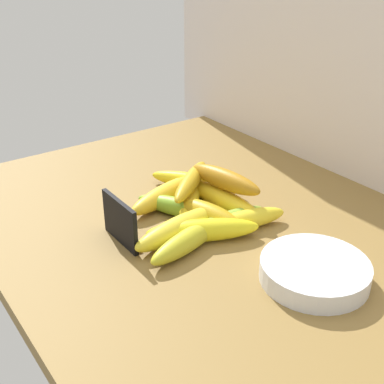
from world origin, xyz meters
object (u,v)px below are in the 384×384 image
banana_6 (184,208)px  banana_10 (164,195)px  banana_5 (207,213)px  banana_8 (221,199)px  chalkboard_sign (120,223)px  banana_11 (191,181)px  banana_2 (197,182)px  banana_9 (248,219)px  banana_0 (203,230)px  banana_1 (190,200)px  banana_4 (188,240)px  banana_12 (225,179)px  fruit_bowl (315,271)px  banana_3 (227,219)px  banana_7 (180,228)px

banana_6 → banana_10: size_ratio=1.06×
banana_5 → banana_8: bearing=118.2°
chalkboard_sign → banana_11: chalkboard_sign is taller
banana_2 → banana_9: (18.21, -1.41, -0.04)cm
banana_0 → banana_9: (1.34, 9.54, -0.27)cm
banana_1 → banana_5: banana_5 is taller
banana_5 → banana_9: banana_5 is taller
banana_4 → banana_12: size_ratio=1.07×
banana_8 → banana_11: (-5.01, -3.85, 3.02)cm
chalkboard_sign → banana_4: (9.05, 8.11, -1.90)cm
banana_2 → banana_12: 10.34cm
banana_8 → banana_9: banana_8 is taller
banana_4 → banana_6: banana_4 is taller
banana_0 → banana_9: size_ratio=1.36×
banana_6 → banana_11: banana_11 is taller
banana_0 → chalkboard_sign: bearing=-123.6°
banana_8 → banana_10: (-8.10, -8.34, -0.03)cm
banana_5 → fruit_bowl: bearing=7.2°
banana_4 → banana_6: bearing=148.8°
banana_3 → banana_9: banana_9 is taller
banana_0 → banana_12: (-7.47, 10.97, 4.07)cm
banana_12 → banana_8: bearing=-95.9°
chalkboard_sign → banana_2: 24.74cm
banana_4 → banana_9: (0.31, 13.50, -0.15)cm
chalkboard_sign → banana_1: (-3.27, 17.30, -2.14)cm
fruit_bowl → banana_9: banana_9 is taller
banana_4 → banana_7: bearing=166.1°
banana_9 → banana_12: 9.93cm
chalkboard_sign → banana_10: bearing=118.7°
banana_5 → banana_6: bearing=-154.5°
banana_0 → banana_9: bearing=82.0°
banana_2 → banana_6: same height
banana_8 → banana_7: bearing=-70.6°
banana_5 → banana_7: (1.47, -7.27, -0.00)cm
banana_0 → banana_3: bearing=100.1°
banana_1 → banana_4: size_ratio=0.88×
banana_11 → banana_0: bearing=-26.9°
banana_2 → banana_6: size_ratio=1.03×
chalkboard_sign → banana_3: (6.87, 18.53, -2.23)cm
banana_0 → banana_9: 9.64cm
banana_2 → fruit_bowl: bearing=-5.7°
banana_4 → banana_11: size_ratio=0.97×
banana_1 → banana_5: size_ratio=1.03×
chalkboard_sign → banana_9: chalkboard_sign is taller
banana_9 → banana_7: bearing=-108.7°
fruit_bowl → banana_7: (-22.54, -10.32, 0.52)cm
chalkboard_sign → banana_11: size_ratio=0.59×
chalkboard_sign → banana_8: chalkboard_sign is taller
banana_8 → banana_0: bearing=-53.5°
banana_1 → banana_12: 8.19cm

